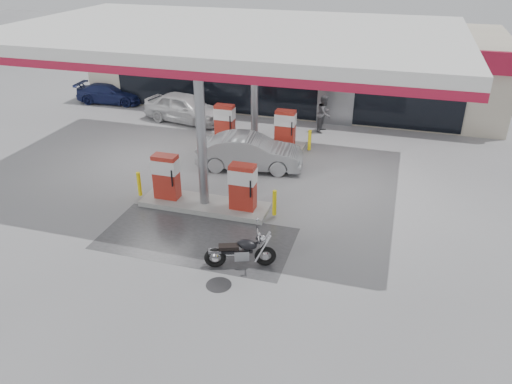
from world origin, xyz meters
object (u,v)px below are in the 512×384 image
pump_island_far (255,131)px  attendant (324,113)px  pump_island_near (204,189)px  parked_car_left (110,93)px  parked_motorcycle (241,252)px  sedan_white (185,108)px  hatchback_silver (250,152)px

pump_island_far → attendant: pump_island_far is taller
pump_island_near → pump_island_far: 6.00m
pump_island_far → parked_car_left: pump_island_far is taller
pump_island_far → parked_motorcycle: (2.32, -8.98, -0.24)m
pump_island_near → parked_car_left: bearing=134.2°
pump_island_far → parked_car_left: 10.51m
attendant → parked_car_left: attendant is taller
parked_motorcycle → attendant: (0.32, 11.78, 0.42)m
parked_motorcycle → pump_island_far: bearing=84.4°
pump_island_near → sedan_white: pump_island_near is taller
pump_island_far → sedan_white: (-4.33, 2.20, 0.02)m
parked_motorcycle → sedan_white: size_ratio=0.46×
pump_island_near → parked_motorcycle: bearing=-52.1°
hatchback_silver → pump_island_far: bearing=4.0°
pump_island_near → pump_island_far: same height
pump_island_near → sedan_white: 9.27m
pump_island_far → hatchback_silver: 2.46m
parked_car_left → parked_motorcycle: bearing=-142.4°
sedan_white → hatchback_silver: (4.86, -4.60, -0.04)m
pump_island_near → attendant: pump_island_near is taller
sedan_white → attendant: bearing=-74.4°
pump_island_near → hatchback_silver: size_ratio=1.21×
pump_island_near → attendant: size_ratio=2.91×
pump_island_near → sedan_white: bearing=117.8°
attendant → parked_car_left: 12.43m
hatchback_silver → attendant: bearing=-30.6°
pump_island_near → attendant: bearing=73.3°
attendant → hatchback_silver: size_ratio=0.42×
parked_car_left → pump_island_near: bearing=-141.0°
pump_island_far → parked_motorcycle: pump_island_far is taller
pump_island_near → parked_car_left: (-9.72, 10.00, -0.16)m
parked_motorcycle → sedan_white: sedan_white is taller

